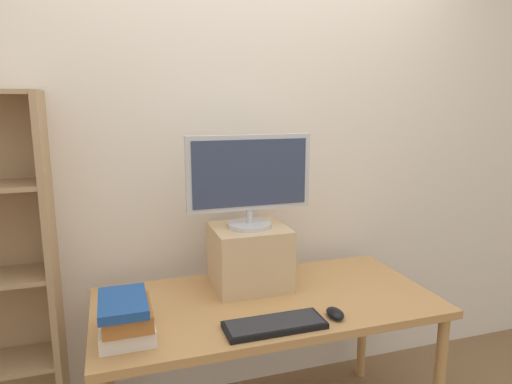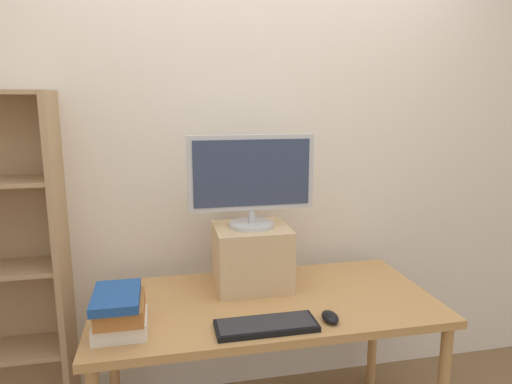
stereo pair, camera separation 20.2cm
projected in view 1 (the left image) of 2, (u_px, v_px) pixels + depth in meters
The scene contains 7 objects.
back_wall at pixel (235, 159), 2.44m from camera, with size 7.00×0.08×2.60m.
desk at pixel (266, 313), 2.08m from camera, with size 1.52×0.75×0.73m.
riser_box at pixel (250, 257), 2.18m from camera, with size 0.35×0.32×0.30m.
computer_monitor at pixel (249, 178), 2.11m from camera, with size 0.59×0.21×0.43m.
keyboard at pixel (275, 325), 1.80m from camera, with size 0.40×0.15×0.02m.
computer_mouse at pixel (335, 313), 1.88m from camera, with size 0.06×0.10×0.04m.
book_stack at pixel (126, 318), 1.70m from camera, with size 0.20×0.27×0.16m.
Camera 1 is at (-0.64, -1.82, 1.61)m, focal length 32.00 mm.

